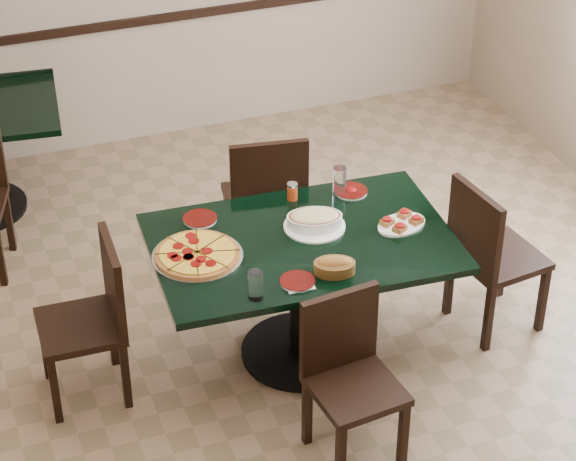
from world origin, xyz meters
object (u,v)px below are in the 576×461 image
object	(u,v)px
chair_right	(488,250)
bruschetta_platter	(402,222)
pepperoni_pizza	(197,255)
chair_near	(348,369)
bread_basket	(335,266)
chair_far	(266,197)
chair_left	(95,312)
main_table	(302,269)
lasagna_casserole	(315,220)

from	to	relation	value
chair_right	bruschetta_platter	bearing A→B (deg)	74.74
pepperoni_pizza	bruschetta_platter	xyz separation A→B (m)	(1.08, -0.09, 0.01)
chair_near	pepperoni_pizza	bearing A→B (deg)	117.58
bread_basket	bruschetta_platter	world-z (taller)	bread_basket
chair_far	chair_left	xyz separation A→B (m)	(-1.16, -0.69, -0.04)
chair_near	bread_basket	size ratio (longest dim) A/B	3.59
pepperoni_pizza	main_table	bearing A→B (deg)	-3.89
chair_near	bread_basket	distance (m)	0.52
main_table	chair_far	size ratio (longest dim) A/B	1.67
chair_near	chair_left	xyz separation A→B (m)	(-1.04, 0.82, 0.02)
bruschetta_platter	chair_near	bearing A→B (deg)	-146.94
main_table	chair_near	xyz separation A→B (m)	(-0.04, -0.72, -0.09)
chair_right	chair_near	bearing A→B (deg)	111.53
main_table	chair_right	distance (m)	1.05
bread_basket	bruschetta_platter	distance (m)	0.55
chair_right	pepperoni_pizza	xyz separation A→B (m)	(-1.58, 0.16, 0.25)
chair_near	bread_basket	bearing A→B (deg)	71.77
bread_basket	chair_right	bearing A→B (deg)	28.52
lasagna_casserole	bruschetta_platter	world-z (taller)	lasagna_casserole
lasagna_casserole	main_table	bearing A→B (deg)	-123.92
main_table	chair_right	xyz separation A→B (m)	(1.04, -0.12, -0.05)
chair_far	lasagna_casserole	world-z (taller)	chair_far
lasagna_casserole	bread_basket	bearing A→B (deg)	-82.54
pepperoni_pizza	lasagna_casserole	world-z (taller)	lasagna_casserole
main_table	chair_far	xyz separation A→B (m)	(0.08, 0.78, -0.03)
main_table	bread_basket	bearing A→B (deg)	-78.47
main_table	chair_left	world-z (taller)	chair_left
chair_left	lasagna_casserole	bearing A→B (deg)	91.64
chair_near	lasagna_casserole	world-z (taller)	chair_near
chair_far	lasagna_casserole	bearing A→B (deg)	101.16
chair_right	pepperoni_pizza	world-z (taller)	chair_right
bruschetta_platter	pepperoni_pizza	bearing A→B (deg)	158.79
chair_right	bruschetta_platter	size ratio (longest dim) A/B	2.83
chair_left	bread_basket	bearing A→B (deg)	71.71
bruschetta_platter	chair_left	bearing A→B (deg)	158.29
chair_far	pepperoni_pizza	xyz separation A→B (m)	(-0.62, -0.75, 0.23)
main_table	lasagna_casserole	size ratio (longest dim) A/B	4.81
chair_far	bread_basket	distance (m)	1.13
chair_far	chair_near	distance (m)	1.51
main_table	chair_far	world-z (taller)	chair_far
main_table	chair_near	size ratio (longest dim) A/B	1.85
chair_far	chair_left	world-z (taller)	chair_far
main_table	chair_near	bearing A→B (deg)	-89.95
lasagna_casserole	chair_far	bearing A→B (deg)	107.28
main_table	lasagna_casserole	bearing A→B (deg)	44.04
chair_far	chair_right	distance (m)	1.32
chair_right	chair_left	world-z (taller)	chair_right
main_table	pepperoni_pizza	xyz separation A→B (m)	(-0.55, 0.04, 0.20)
bread_basket	lasagna_casserole	bearing A→B (deg)	99.51
chair_left	bread_basket	world-z (taller)	chair_left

